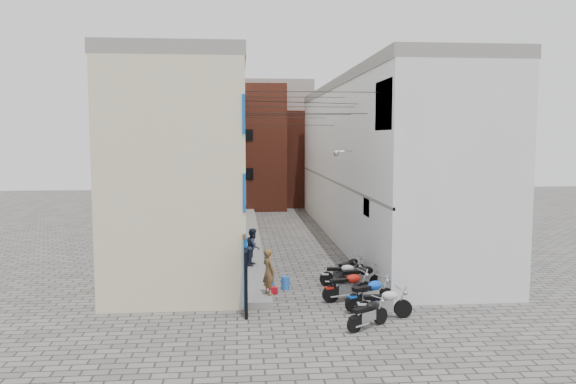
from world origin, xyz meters
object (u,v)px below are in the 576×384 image
object	(u,v)px
water_jug_near	(285,283)
water_jug_far	(270,282)
person_a	(269,271)
motorcycle_e	(360,276)
motorcycle_c	(370,292)
motorcycle_b	(384,302)
person_b	(253,247)
motorcycle_g	(350,267)
motorcycle_a	(368,313)
motorcycle_f	(343,273)
motorcycle_d	(348,285)
red_crate	(271,290)

from	to	relation	value
water_jug_near	water_jug_far	distance (m)	0.62
person_a	motorcycle_e	bearing A→B (deg)	-101.74
motorcycle_c	motorcycle_b	bearing A→B (deg)	-15.64
motorcycle_c	person_b	distance (m)	7.09
water_jug_far	motorcycle_g	bearing A→B (deg)	16.38
motorcycle_a	water_jug_far	bearing A→B (deg)	175.08
motorcycle_c	motorcycle_f	world-z (taller)	motorcycle_c
motorcycle_b	motorcycle_f	xyz separation A→B (m)	(-0.59, 4.04, -0.03)
motorcycle_g	motorcycle_a	bearing A→B (deg)	-46.17
motorcycle_d	water_jug_far	world-z (taller)	motorcycle_d
motorcycle_a	motorcycle_b	distance (m)	1.12
water_jug_near	motorcycle_g	bearing A→B (deg)	23.67
motorcycle_c	motorcycle_e	size ratio (longest dim) A/B	0.99
motorcycle_c	motorcycle_f	xyz separation A→B (m)	(-0.39, 3.02, -0.07)
motorcycle_b	person_b	world-z (taller)	person_b
motorcycle_b	motorcycle_g	bearing A→B (deg)	178.06
person_a	person_b	world-z (taller)	person_a
person_b	motorcycle_a	bearing A→B (deg)	-144.49
motorcycle_c	motorcycle_d	xyz separation A→B (m)	(-0.54, 1.07, -0.01)
motorcycle_c	motorcycle_d	world-z (taller)	motorcycle_c
motorcycle_d	motorcycle_g	distance (m)	2.98
water_jug_far	red_crate	size ratio (longest dim) A/B	1.15
motorcycle_b	water_jug_far	distance (m)	5.31
motorcycle_c	motorcycle_g	size ratio (longest dim) A/B	1.13
red_crate	motorcycle_a	bearing A→B (deg)	-56.06
motorcycle_b	person_a	world-z (taller)	person_a
motorcycle_b	motorcycle_e	bearing A→B (deg)	178.25
motorcycle_b	motorcycle_d	world-z (taller)	motorcycle_d
motorcycle_a	person_b	xyz separation A→B (m)	(-3.32, 7.85, 0.57)
motorcycle_e	person_b	size ratio (longest dim) A/B	1.26
person_a	motorcycle_d	bearing A→B (deg)	-119.87
motorcycle_b	water_jug_near	xyz separation A→B (m)	(-2.87, 3.79, -0.30)
motorcycle_g	water_jug_near	world-z (taller)	motorcycle_g
motorcycle_d	person_b	distance (m)	5.90
motorcycle_e	person_a	size ratio (longest dim) A/B	1.23
motorcycle_e	water_jug_near	xyz separation A→B (m)	(-2.80, 0.60, -0.34)
motorcycle_b	motorcycle_e	size ratio (longest dim) A/B	0.93
motorcycle_d	motorcycle_g	xyz separation A→B (m)	(0.65, 2.91, -0.06)
motorcycle_f	motorcycle_a	bearing A→B (deg)	4.06
water_jug_far	red_crate	world-z (taller)	water_jug_far
motorcycle_g	water_jug_far	size ratio (longest dim) A/B	3.87
water_jug_near	red_crate	xyz separation A→B (m)	(-0.58, -0.59, -0.12)
motorcycle_e	water_jug_near	bearing A→B (deg)	-108.23
motorcycle_b	motorcycle_c	world-z (taller)	motorcycle_c
motorcycle_c	person_b	xyz separation A→B (m)	(-3.82, 5.96, 0.47)
motorcycle_b	water_jug_far	size ratio (longest dim) A/B	4.11
water_jug_near	motorcycle_a	bearing A→B (deg)	-65.10
motorcycle_a	red_crate	world-z (taller)	motorcycle_a
motorcycle_a	red_crate	bearing A→B (deg)	179.76
water_jug_far	motorcycle_c	bearing A→B (deg)	-42.76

